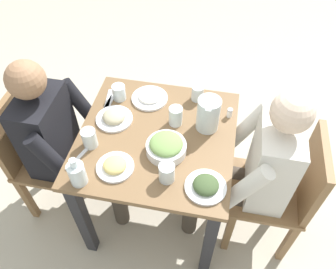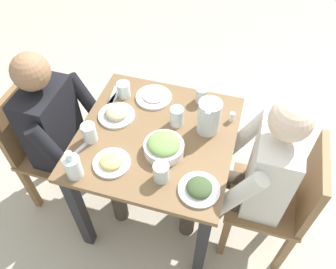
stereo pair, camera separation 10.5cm
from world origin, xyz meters
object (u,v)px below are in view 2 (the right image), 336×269
diner_far (68,135)px  water_glass_near_left (202,95)px  water_glass_center (124,90)px  water_glass_by_pitcher (177,116)px  chair_near (283,198)px  water_pitcher (209,117)px  plate_fries (112,162)px  dining_table (157,152)px  chair_far (44,144)px  oil_carafe (73,167)px  salt_shaker (232,117)px  water_glass_far_left (89,133)px  diner_near (250,174)px  plate_dolmas (199,188)px  plate_yoghurt (154,96)px  plate_beans (116,114)px  salad_bowl (164,146)px  water_glass_far_right (161,172)px

diner_far → water_glass_near_left: (0.37, -0.68, 0.16)m
water_glass_center → water_glass_by_pitcher: bearing=-110.2°
chair_near → water_glass_near_left: (0.34, 0.55, 0.31)m
water_pitcher → plate_fries: size_ratio=1.04×
dining_table → chair_near: (-0.02, -0.72, -0.12)m
chair_far → water_glass_near_left: 1.01m
oil_carafe → water_glass_center: bearing=-2.2°
chair_far → salt_shaker: bearing=-76.3°
chair_near → water_glass_far_left: 1.08m
diner_near → plate_dolmas: (-0.24, 0.22, 0.13)m
plate_yoghurt → oil_carafe: bearing=162.3°
water_pitcher → water_glass_near_left: 0.22m
chair_near → plate_yoghurt: chair_near is taller
water_pitcher → oil_carafe: size_ratio=1.16×
plate_dolmas → plate_yoghurt: bearing=36.3°
plate_beans → plate_yoghurt: plate_beans is taller
plate_yoghurt → water_glass_by_pitcher: size_ratio=1.91×
chair_near → plate_fries: 0.94m
salad_bowl → plate_dolmas: size_ratio=1.04×
water_glass_center → oil_carafe: oil_carafe is taller
chair_near → water_pitcher: water_pitcher is taller
chair_far → water_glass_center: 0.61m
oil_carafe → plate_yoghurt: bearing=-17.7°
dining_table → diner_far: 0.52m
diner_far → water_pitcher: (0.16, -0.76, 0.21)m
chair_near → chair_far: same height
chair_near → water_glass_center: (0.26, 0.99, 0.31)m
salt_shaker → chair_far: bearing=103.7°
dining_table → salt_shaker: size_ratio=15.06×
salad_bowl → salt_shaker: 0.42m
plate_dolmas → salt_shaker: size_ratio=3.60×
diner_far → salt_shaker: size_ratio=21.69×
water_glass_near_left → salt_shaker: water_glass_near_left is taller
plate_yoghurt → oil_carafe: size_ratio=1.26×
water_glass_far_right → water_glass_by_pitcher: (0.36, 0.02, 0.00)m
chair_far → diner_near: size_ratio=0.75×
chair_far → plate_fries: 0.66m
plate_dolmas → plate_yoghurt: plate_dolmas is taller
water_glass_near_left → plate_beans: bearing=120.9°
chair_far → plate_dolmas: chair_far is taller
plate_fries → water_glass_near_left: 0.64m
oil_carafe → water_glass_far_right: bearing=-76.8°
chair_near → salt_shaker: (0.24, 0.36, 0.29)m
water_glass_far_right → oil_carafe: 0.41m
chair_far → water_glass_by_pitcher: bearing=-78.9°
plate_fries → water_glass_far_right: 0.26m
dining_table → salt_shaker: bearing=-59.3°
plate_fries → plate_yoghurt: 0.50m
plate_fries → water_glass_by_pitcher: bearing=-33.7°
dining_table → diner_near: bearing=-92.7°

